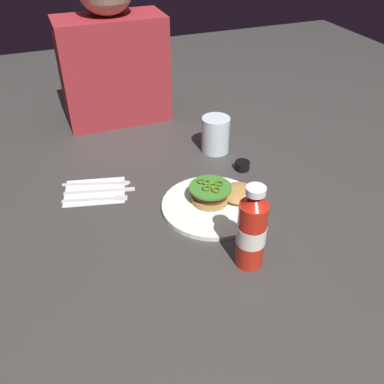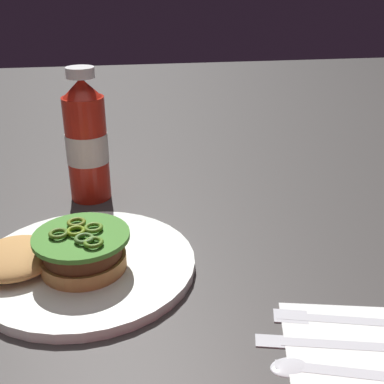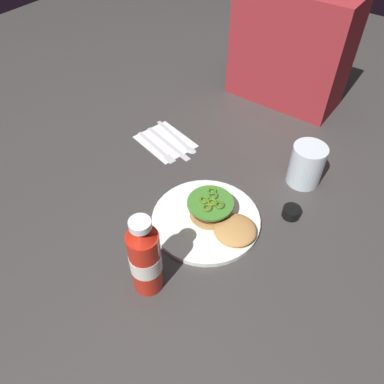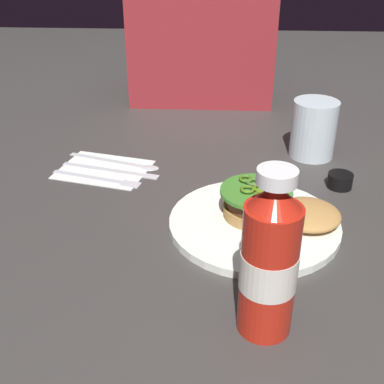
% 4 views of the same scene
% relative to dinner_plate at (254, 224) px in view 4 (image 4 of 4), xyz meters
% --- Properties ---
extents(ground_plane, '(3.00, 3.00, 0.00)m').
position_rel_dinner_plate_xyz_m(ground_plane, '(-0.05, 0.05, -0.01)').
color(ground_plane, '#393634').
extents(dinner_plate, '(0.27, 0.27, 0.01)m').
position_rel_dinner_plate_xyz_m(dinner_plate, '(0.00, 0.00, 0.00)').
color(dinner_plate, white).
rests_on(dinner_plate, ground_plane).
extents(burger_sandwich, '(0.19, 0.12, 0.05)m').
position_rel_dinner_plate_xyz_m(burger_sandwich, '(0.03, 0.01, 0.03)').
color(burger_sandwich, '#B58145').
rests_on(burger_sandwich, dinner_plate).
extents(ketchup_bottle, '(0.07, 0.07, 0.21)m').
position_rel_dinner_plate_xyz_m(ketchup_bottle, '(-0.00, -0.22, 0.09)').
color(ketchup_bottle, red).
rests_on(ketchup_bottle, ground_plane).
extents(water_glass, '(0.09, 0.09, 0.12)m').
position_rel_dinner_plate_xyz_m(water_glass, '(0.13, 0.28, 0.05)').
color(water_glass, silver).
rests_on(water_glass, ground_plane).
extents(condiment_cup, '(0.05, 0.05, 0.03)m').
position_rel_dinner_plate_xyz_m(condiment_cup, '(0.16, 0.14, 0.01)').
color(condiment_cup, black).
rests_on(condiment_cup, ground_plane).
extents(napkin, '(0.19, 0.16, 0.00)m').
position_rel_dinner_plate_xyz_m(napkin, '(-0.28, 0.19, -0.00)').
color(napkin, white).
rests_on(napkin, ground_plane).
extents(fork_utensil, '(0.18, 0.06, 0.00)m').
position_rel_dinner_plate_xyz_m(fork_utensil, '(-0.27, 0.14, -0.00)').
color(fork_utensil, silver).
rests_on(fork_utensil, napkin).
extents(butter_knife, '(0.20, 0.06, 0.00)m').
position_rel_dinner_plate_xyz_m(butter_knife, '(-0.26, 0.18, -0.00)').
color(butter_knife, silver).
rests_on(butter_knife, napkin).
extents(spoon_utensil, '(0.19, 0.07, 0.00)m').
position_rel_dinner_plate_xyz_m(spoon_utensil, '(-0.24, 0.21, -0.00)').
color(spoon_utensil, silver).
rests_on(spoon_utensil, napkin).
extents(diner_person, '(0.36, 0.18, 0.55)m').
position_rel_dinner_plate_xyz_m(diner_person, '(-0.11, 0.62, 0.23)').
color(diner_person, maroon).
rests_on(diner_person, ground_plane).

